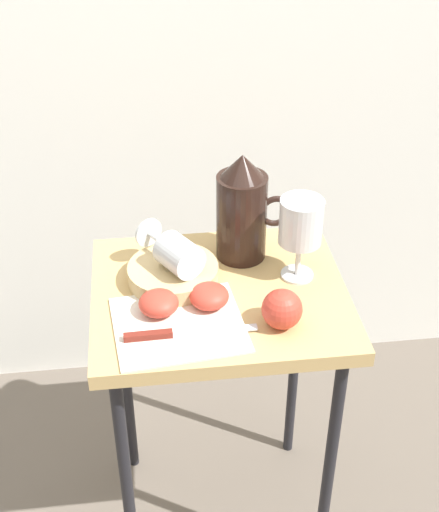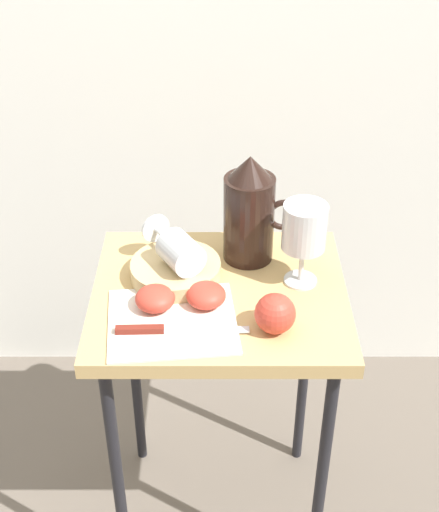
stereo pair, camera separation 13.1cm
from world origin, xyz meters
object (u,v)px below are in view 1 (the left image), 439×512
table (220,323)px  pitcher (242,216)px  wine_glass_tipped_near (177,254)px  apple_whole (282,309)px  apple_half_right (209,296)px  basket_tray (173,274)px  knife (171,334)px  wine_glass_upright (301,226)px  apple_half_left (159,303)px

table → pitcher: pitcher is taller
wine_glass_tipped_near → apple_whole: bearing=-40.2°
apple_half_right → apple_whole: bearing=-29.4°
pitcher → apple_half_right: pitcher is taller
table → apple_half_right: apple_half_right is taller
basket_tray → apple_half_right: bearing=-55.1°
basket_tray → wine_glass_tipped_near: 0.05m
pitcher → apple_whole: 0.24m
table → knife: 0.18m
table → apple_half_right: size_ratio=9.15×
pitcher → wine_glass_upright: size_ratio=1.33×
apple_half_left → knife: bearing=-76.3°
basket_tray → knife: basket_tray is taller
wine_glass_tipped_near → wine_glass_upright: bearing=-0.6°
apple_half_left → knife: (0.02, -0.07, -0.02)m
basket_tray → apple_half_right: apple_half_right is taller
wine_glass_tipped_near → apple_half_left: 0.11m
apple_half_left → apple_whole: size_ratio=1.00×
apple_half_left → apple_half_right: (0.09, 0.01, 0.00)m
wine_glass_upright → apple_whole: 0.17m
table → apple_half_left: bearing=-155.0°
table → apple_half_left: size_ratio=9.15×
pitcher → knife: bearing=-123.6°
pitcher → basket_tray: bearing=-152.8°
wine_glass_upright → wine_glass_tipped_near: bearing=179.4°
apple_half_left → apple_half_right: bearing=6.0°
table → apple_whole: bearing=-49.5°
apple_whole → pitcher: bearing=99.5°
table → apple_half_right: 0.12m
pitcher → wine_glass_tipped_near: size_ratio=1.46×
table → pitcher: bearing=63.0°
basket_tray → apple_half_left: apple_half_left is taller
apple_whole → knife: bearing=-176.9°
pitcher → knife: (-0.16, -0.24, -0.08)m
table → wine_glass_tipped_near: bearing=156.9°
apple_half_left → knife: size_ratio=0.31×
table → knife: (-0.10, -0.12, 0.09)m
apple_half_right → knife: size_ratio=0.31×
pitcher → apple_half_left: 0.25m
table → apple_half_left: 0.17m
pitcher → knife: 0.30m
apple_whole → apple_half_right: bearing=150.6°
knife → apple_half_right: bearing=46.2°
apple_whole → basket_tray: bearing=139.6°
basket_tray → wine_glass_upright: 0.26m
knife → wine_glass_upright: bearing=31.0°
pitcher → apple_half_right: size_ratio=3.09×
basket_tray → table: bearing=-26.0°
wine_glass_tipped_near → apple_half_right: wine_glass_tipped_near is taller
pitcher → apple_half_right: (-0.08, -0.16, -0.07)m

